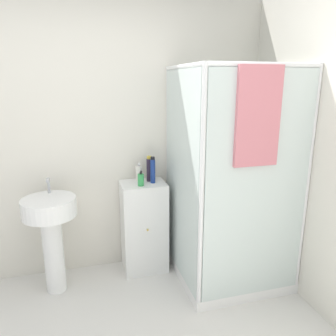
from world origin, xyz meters
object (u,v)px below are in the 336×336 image
at_px(soap_dispenser, 141,180).
at_px(lotion_bottle_white, 139,173).
at_px(shampoo_bottle_blue, 153,170).
at_px(shampoo_bottle_tall_black, 149,169).
at_px(sink, 51,226).

xyz_separation_m(soap_dispenser, lotion_bottle_white, (0.01, 0.15, 0.02)).
distance_m(shampoo_bottle_blue, lotion_bottle_white, 0.15).
bearing_deg(lotion_bottle_white, soap_dispenser, -94.48).
relative_size(soap_dispenser, lotion_bottle_white, 0.80).
bearing_deg(lotion_bottle_white, shampoo_bottle_blue, -41.03).
bearing_deg(soap_dispenser, shampoo_bottle_tall_black, 49.15).
bearing_deg(shampoo_bottle_tall_black, soap_dispenser, -130.85).
bearing_deg(sink, shampoo_bottle_blue, 7.52).
xyz_separation_m(sink, soap_dispenser, (0.78, 0.06, 0.32)).
distance_m(soap_dispenser, lotion_bottle_white, 0.15).
bearing_deg(sink, shampoo_bottle_tall_black, 11.83).
bearing_deg(sink, lotion_bottle_white, 15.19).
height_order(soap_dispenser, shampoo_bottle_tall_black, shampoo_bottle_tall_black).
xyz_separation_m(sink, shampoo_bottle_blue, (0.90, 0.12, 0.38)).
xyz_separation_m(shampoo_bottle_tall_black, shampoo_bottle_blue, (0.02, -0.07, 0.00)).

